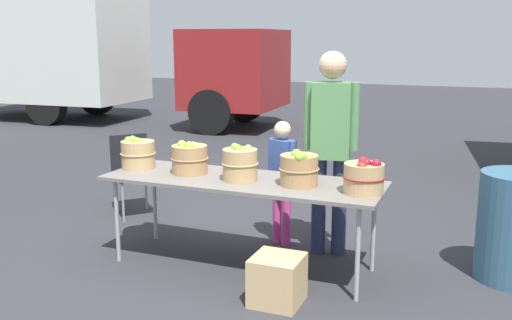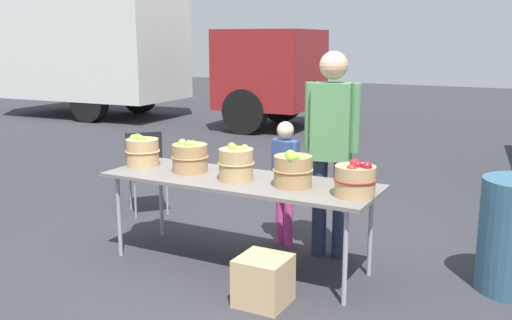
% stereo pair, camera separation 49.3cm
% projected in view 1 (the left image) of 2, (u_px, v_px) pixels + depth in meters
% --- Properties ---
extents(ground_plane, '(40.00, 40.00, 0.00)m').
position_uv_depth(ground_plane, '(243.00, 265.00, 4.84)').
color(ground_plane, '#2D2D33').
extents(market_table, '(2.30, 0.76, 0.75)m').
position_uv_depth(market_table, '(242.00, 184.00, 4.70)').
color(market_table, slate).
rests_on(market_table, ground).
extents(apple_basket_green_0, '(0.31, 0.31, 0.29)m').
position_uv_depth(apple_basket_green_0, '(138.00, 153.00, 5.06)').
color(apple_basket_green_0, tan).
rests_on(apple_basket_green_0, market_table).
extents(apple_basket_green_1, '(0.32, 0.32, 0.28)m').
position_uv_depth(apple_basket_green_1, '(189.00, 158.00, 4.86)').
color(apple_basket_green_1, '#A87F51').
rests_on(apple_basket_green_1, market_table).
extents(apple_basket_green_2, '(0.30, 0.30, 0.30)m').
position_uv_depth(apple_basket_green_2, '(240.00, 164.00, 4.62)').
color(apple_basket_green_2, tan).
rests_on(apple_basket_green_2, market_table).
extents(apple_basket_green_3, '(0.32, 0.32, 0.28)m').
position_uv_depth(apple_basket_green_3, '(299.00, 169.00, 4.46)').
color(apple_basket_green_3, '#A87F51').
rests_on(apple_basket_green_3, market_table).
extents(apple_basket_red_0, '(0.32, 0.32, 0.27)m').
position_uv_depth(apple_basket_red_0, '(364.00, 177.00, 4.23)').
color(apple_basket_red_0, tan).
rests_on(apple_basket_red_0, market_table).
extents(vendor_adult, '(0.46, 0.29, 1.77)m').
position_uv_depth(vendor_adult, '(331.00, 137.00, 4.91)').
color(vendor_adult, '#262D4C').
rests_on(vendor_adult, ground).
extents(child_customer, '(0.28, 0.23, 1.15)m').
position_uv_depth(child_customer, '(282.00, 173.00, 5.22)').
color(child_customer, '#CC3F8C').
rests_on(child_customer, ground).
extents(box_truck, '(7.80, 2.56, 2.75)m').
position_uv_depth(box_truck, '(89.00, 56.00, 13.12)').
color(box_truck, silver).
rests_on(box_truck, ground).
extents(folding_chair, '(0.56, 0.56, 0.86)m').
position_uv_depth(folding_chair, '(132.00, 168.00, 6.17)').
color(folding_chair, black).
rests_on(folding_chair, ground).
extents(produce_crate, '(0.35, 0.35, 0.35)m').
position_uv_depth(produce_crate, '(277.00, 280.00, 4.13)').
color(produce_crate, tan).
rests_on(produce_crate, ground).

